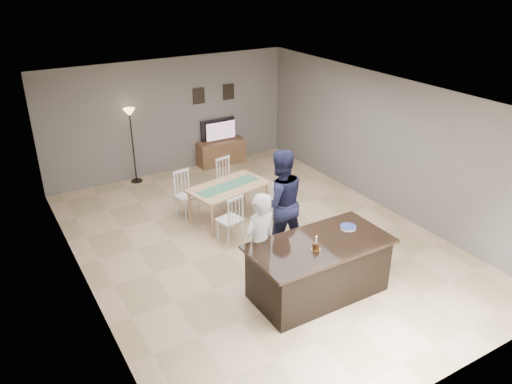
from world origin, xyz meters
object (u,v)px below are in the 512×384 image
plate_stack (348,227)px  dining_table (229,192)px  woman (259,243)px  man (280,202)px  television (219,130)px  kitchen_island (319,268)px  tv_console (221,152)px  floor_lamp (131,126)px  birthday_cake (316,246)px

plate_stack → dining_table: 2.83m
woman → plate_stack: (1.35, -0.43, 0.09)m
man → television: bearing=-93.0°
plate_stack → television: bearing=84.2°
television → plate_stack: bearing=84.2°
kitchen_island → dining_table: dining_table is taller
tv_console → floor_lamp: bearing=179.5°
kitchen_island → tv_console: size_ratio=1.79×
television → birthday_cake: 5.91m
tv_console → plate_stack: (-0.56, -5.45, 0.62)m
woman → dining_table: (0.69, 2.30, -0.23)m
television → birthday_cake: (-1.36, -5.75, 0.09)m
birthday_cake → plate_stack: size_ratio=0.86×
tv_console → plate_stack: size_ratio=4.77×
plate_stack → floor_lamp: bearing=106.8°
television → man: 4.41m
floor_lamp → plate_stack: bearing=-73.2°
woman → kitchen_island: bearing=129.8°
floor_lamp → kitchen_island: bearing=-79.7°
television → dining_table: television is taller
television → woman: (-1.92, -5.09, -0.04)m
plate_stack → floor_lamp: (-1.65, 5.47, 0.43)m
tv_console → kitchen_island: bearing=-102.2°
tv_console → dining_table: (-1.22, -2.72, 0.29)m
television → dining_table: size_ratio=0.46×
tv_console → birthday_cake: (-1.36, -5.68, 0.65)m
kitchen_island → man: bearing=83.0°
kitchen_island → tv_console: kitchen_island is taller
television → woman: bearing=69.4°
kitchen_island → plate_stack: bearing=11.0°
tv_console → birthday_cake: size_ratio=5.54×
tv_console → woman: 5.40m
kitchen_island → man: size_ratio=1.13×
kitchen_island → tv_console: bearing=77.8°
floor_lamp → woman: bearing=-86.6°
kitchen_island → woman: size_ratio=1.30×
plate_stack → man: bearing=111.1°
birthday_cake → floor_lamp: (-0.85, 5.70, 0.40)m
plate_stack → floor_lamp: 5.73m
birthday_cake → floor_lamp: floor_lamp is taller
tv_console → television: (0.00, 0.07, 0.56)m
plate_stack → dining_table: bearing=103.6°
woman → dining_table: woman is taller
birthday_cake → tv_console: bearing=76.5°
tv_console → floor_lamp: size_ratio=0.69×
television → dining_table: (-1.22, -2.79, -0.27)m
man → floor_lamp: 4.42m
kitchen_island → birthday_cake: birthday_cake is taller
birthday_cake → floor_lamp: size_ratio=0.12×
birthday_cake → kitchen_island: bearing=34.1°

